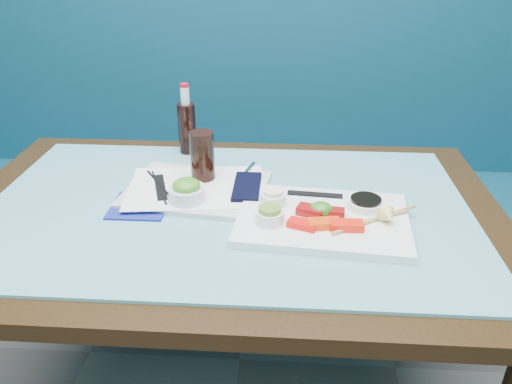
# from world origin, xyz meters

# --- Properties ---
(booth_bench) EXTENTS (3.00, 0.56, 1.17)m
(booth_bench) POSITION_xyz_m (0.00, 2.29, 0.37)
(booth_bench) COLOR navy
(booth_bench) RESTS_ON ground
(dining_table) EXTENTS (1.40, 0.90, 0.75)m
(dining_table) POSITION_xyz_m (0.00, 1.45, 0.67)
(dining_table) COLOR black
(dining_table) RESTS_ON ground
(glass_top) EXTENTS (1.22, 0.76, 0.01)m
(glass_top) POSITION_xyz_m (0.00, 1.45, 0.75)
(glass_top) COLOR #61AFC2
(glass_top) RESTS_ON dining_table
(sashimi_plate) EXTENTS (0.42, 0.32, 0.02)m
(sashimi_plate) POSITION_xyz_m (0.24, 1.38, 0.77)
(sashimi_plate) COLOR white
(sashimi_plate) RESTS_ON glass_top
(salmon_left) EXTENTS (0.07, 0.05, 0.02)m
(salmon_left) POSITION_xyz_m (0.19, 1.32, 0.79)
(salmon_left) COLOR #FF120A
(salmon_left) RESTS_ON sashimi_plate
(salmon_mid) EXTENTS (0.08, 0.05, 0.02)m
(salmon_mid) POSITION_xyz_m (0.24, 1.33, 0.79)
(salmon_mid) COLOR #EB4009
(salmon_mid) RESTS_ON sashimi_plate
(salmon_right) EXTENTS (0.07, 0.04, 0.02)m
(salmon_right) POSITION_xyz_m (0.29, 1.32, 0.79)
(salmon_right) COLOR #FF1F0A
(salmon_right) RESTS_ON sashimi_plate
(tuna_left) EXTENTS (0.07, 0.06, 0.02)m
(tuna_left) POSITION_xyz_m (0.21, 1.38, 0.79)
(tuna_left) COLOR maroon
(tuna_left) RESTS_ON sashimi_plate
(tuna_right) EXTENTS (0.05, 0.04, 0.02)m
(tuna_right) POSITION_xyz_m (0.26, 1.38, 0.79)
(tuna_right) COLOR maroon
(tuna_right) RESTS_ON sashimi_plate
(seaweed_garnish) EXTENTS (0.07, 0.06, 0.03)m
(seaweed_garnish) POSITION_xyz_m (0.23, 1.39, 0.79)
(seaweed_garnish) COLOR #2F7A1C
(seaweed_garnish) RESTS_ON sashimi_plate
(ramekin_wasabi) EXTENTS (0.08, 0.08, 0.03)m
(ramekin_wasabi) POSITION_xyz_m (0.11, 1.34, 0.79)
(ramekin_wasabi) COLOR white
(ramekin_wasabi) RESTS_ON sashimi_plate
(wasabi_fill) EXTENTS (0.07, 0.07, 0.01)m
(wasabi_fill) POSITION_xyz_m (0.11, 1.34, 0.81)
(wasabi_fill) COLOR olive
(wasabi_fill) RESTS_ON ramekin_wasabi
(ramekin_ginger) EXTENTS (0.07, 0.07, 0.03)m
(ramekin_ginger) POSITION_xyz_m (0.12, 1.43, 0.79)
(ramekin_ginger) COLOR white
(ramekin_ginger) RESTS_ON sashimi_plate
(ginger_fill) EXTENTS (0.05, 0.05, 0.01)m
(ginger_fill) POSITION_xyz_m (0.12, 1.43, 0.81)
(ginger_fill) COLOR #F8E9CC
(ginger_fill) RESTS_ON ramekin_ginger
(soy_dish) EXTENTS (0.09, 0.09, 0.02)m
(soy_dish) POSITION_xyz_m (0.34, 1.43, 0.79)
(soy_dish) COLOR white
(soy_dish) RESTS_ON sashimi_plate
(soy_fill) EXTENTS (0.09, 0.09, 0.01)m
(soy_fill) POSITION_xyz_m (0.34, 1.43, 0.80)
(soy_fill) COLOR black
(soy_fill) RESTS_ON soy_dish
(lemon_wedge) EXTENTS (0.05, 0.04, 0.04)m
(lemon_wedge) POSITION_xyz_m (0.38, 1.35, 0.80)
(lemon_wedge) COLOR #F4EC73
(lemon_wedge) RESTS_ON sashimi_plate
(chopstick_sleeve) EXTENTS (0.14, 0.03, 0.00)m
(chopstick_sleeve) POSITION_xyz_m (0.22, 1.48, 0.78)
(chopstick_sleeve) COLOR black
(chopstick_sleeve) RESTS_ON sashimi_plate
(wooden_chopstick_a) EXTENTS (0.19, 0.10, 0.01)m
(wooden_chopstick_a) POSITION_xyz_m (0.35, 1.36, 0.78)
(wooden_chopstick_a) COLOR tan
(wooden_chopstick_a) RESTS_ON sashimi_plate
(wooden_chopstick_b) EXTENTS (0.21, 0.15, 0.01)m
(wooden_chopstick_b) POSITION_xyz_m (0.36, 1.36, 0.78)
(wooden_chopstick_b) COLOR tan
(wooden_chopstick_b) RESTS_ON sashimi_plate
(serving_tray) EXTENTS (0.39, 0.31, 0.01)m
(serving_tray) POSITION_xyz_m (-0.09, 1.52, 0.76)
(serving_tray) COLOR silver
(serving_tray) RESTS_ON glass_top
(paper_placemat) EXTENTS (0.38, 0.29, 0.00)m
(paper_placemat) POSITION_xyz_m (-0.09, 1.52, 0.77)
(paper_placemat) COLOR white
(paper_placemat) RESTS_ON serving_tray
(seaweed_bowl) EXTENTS (0.11, 0.11, 0.04)m
(seaweed_bowl) POSITION_xyz_m (-0.10, 1.44, 0.79)
(seaweed_bowl) COLOR white
(seaweed_bowl) RESTS_ON serving_tray
(seaweed_salad) EXTENTS (0.08, 0.08, 0.04)m
(seaweed_salad) POSITION_xyz_m (-0.10, 1.44, 0.81)
(seaweed_salad) COLOR #469121
(seaweed_salad) RESTS_ON seaweed_bowl
(cola_glass) EXTENTS (0.07, 0.07, 0.13)m
(cola_glass) POSITION_xyz_m (-0.08, 1.57, 0.84)
(cola_glass) COLOR black
(cola_glass) RESTS_ON serving_tray
(navy_pouch) EXTENTS (0.07, 0.16, 0.01)m
(navy_pouch) POSITION_xyz_m (0.05, 1.52, 0.78)
(navy_pouch) COLOR black
(navy_pouch) RESTS_ON serving_tray
(fork) EXTENTS (0.04, 0.10, 0.01)m
(fork) POSITION_xyz_m (0.04, 1.62, 0.78)
(fork) COLOR silver
(fork) RESTS_ON serving_tray
(black_chopstick_a) EXTENTS (0.09, 0.19, 0.01)m
(black_chopstick_a) POSITION_xyz_m (-0.19, 1.51, 0.77)
(black_chopstick_a) COLOR black
(black_chopstick_a) RESTS_ON serving_tray
(black_chopstick_b) EXTENTS (0.13, 0.19, 0.01)m
(black_chopstick_b) POSITION_xyz_m (-0.18, 1.51, 0.77)
(black_chopstick_b) COLOR black
(black_chopstick_b) RESTS_ON serving_tray
(tray_sleeve) EXTENTS (0.07, 0.15, 0.00)m
(tray_sleeve) POSITION_xyz_m (-0.18, 1.51, 0.77)
(tray_sleeve) COLOR black
(tray_sleeve) RESTS_ON serving_tray
(cola_bottle_body) EXTENTS (0.06, 0.06, 0.16)m
(cola_bottle_body) POSITION_xyz_m (-0.16, 1.79, 0.84)
(cola_bottle_body) COLOR black
(cola_bottle_body) RESTS_ON glass_top
(cola_bottle_neck) EXTENTS (0.03, 0.03, 0.05)m
(cola_bottle_neck) POSITION_xyz_m (-0.16, 1.79, 0.94)
(cola_bottle_neck) COLOR white
(cola_bottle_neck) RESTS_ON cola_bottle_body
(cola_bottle_cap) EXTENTS (0.03, 0.03, 0.01)m
(cola_bottle_cap) POSITION_xyz_m (-0.16, 1.79, 0.97)
(cola_bottle_cap) COLOR red
(cola_bottle_cap) RESTS_ON cola_bottle_neck
(blue_napkin) EXTENTS (0.14, 0.14, 0.01)m
(blue_napkin) POSITION_xyz_m (-0.22, 1.43, 0.76)
(blue_napkin) COLOR navy
(blue_napkin) RESTS_ON glass_top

